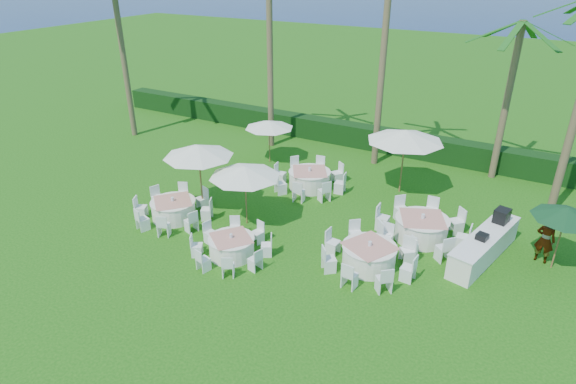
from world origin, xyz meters
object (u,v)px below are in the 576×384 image
at_px(buffet_table, 485,245).
at_px(staff_person, 545,240).
at_px(banquet_table_e, 310,179).
at_px(umbrella_d, 405,136).
at_px(umbrella_green, 567,213).
at_px(umbrella_b, 245,171).
at_px(banquet_table_b, 232,246).
at_px(umbrella_a, 198,151).
at_px(banquet_table_f, 421,228).
at_px(umbrella_c, 269,124).
at_px(banquet_table_a, 174,209).
at_px(banquet_table_c, 369,255).

height_order(buffet_table, staff_person, staff_person).
xyz_separation_m(banquet_table_e, umbrella_d, (3.77, 1.63, 2.24)).
bearing_deg(banquet_table_e, umbrella_green, -9.08).
xyz_separation_m(umbrella_b, buffet_table, (8.68, 2.02, -1.75)).
xyz_separation_m(banquet_table_b, umbrella_a, (-3.12, 2.32, 2.25)).
height_order(banquet_table_f, umbrella_a, umbrella_a).
distance_m(banquet_table_b, umbrella_green, 11.24).
bearing_deg(umbrella_d, umbrella_b, -127.72).
relative_size(umbrella_c, umbrella_d, 0.74).
bearing_deg(umbrella_a, banquet_table_a, -112.61).
relative_size(banquet_table_e, staff_person, 1.96).
relative_size(banquet_table_c, umbrella_c, 1.33).
distance_m(umbrella_a, buffet_table, 11.35).
bearing_deg(banquet_table_b, staff_person, 27.18).
xyz_separation_m(banquet_table_c, umbrella_b, (-5.31, 0.45, 1.83)).
height_order(banquet_table_e, umbrella_d, umbrella_d).
height_order(banquet_table_b, umbrella_d, umbrella_d).
xyz_separation_m(banquet_table_f, umbrella_b, (-6.40, -2.22, 1.80)).
bearing_deg(umbrella_d, banquet_table_f, -61.64).
bearing_deg(banquet_table_f, umbrella_green, 4.05).
distance_m(umbrella_b, buffet_table, 9.08).
distance_m(umbrella_a, umbrella_d, 8.83).
height_order(banquet_table_c, staff_person, staff_person).
distance_m(banquet_table_a, umbrella_d, 10.28).
relative_size(umbrella_c, umbrella_green, 1.06).
bearing_deg(banquet_table_c, umbrella_b, 175.13).
distance_m(umbrella_a, umbrella_b, 2.34).
relative_size(umbrella_a, umbrella_d, 0.86).
height_order(umbrella_a, umbrella_d, umbrella_d).
bearing_deg(umbrella_green, staff_person, 147.53).
bearing_deg(umbrella_c, banquet_table_a, -92.41).
bearing_deg(staff_person, banquet_table_b, 36.68).
relative_size(umbrella_c, buffet_table, 0.58).
relative_size(banquet_table_a, staff_person, 1.80).
xyz_separation_m(banquet_table_f, umbrella_d, (-1.92, 3.56, 2.22)).
distance_m(banquet_table_e, staff_person, 9.88).
height_order(banquet_table_b, umbrella_b, umbrella_b).
xyz_separation_m(banquet_table_c, staff_person, (5.17, 3.23, 0.43)).
xyz_separation_m(umbrella_green, staff_person, (-0.38, 0.24, -1.28)).
height_order(banquet_table_a, umbrella_d, umbrella_d).
height_order(banquet_table_e, staff_person, staff_person).
distance_m(umbrella_d, staff_person, 6.96).
relative_size(banquet_table_a, buffet_table, 0.73).
bearing_deg(banquet_table_a, staff_person, 16.24).
bearing_deg(banquet_table_a, umbrella_d, 43.35).
distance_m(banquet_table_e, umbrella_green, 10.42).
xyz_separation_m(umbrella_c, buffet_table, (11.20, -3.96, -1.51)).
height_order(banquet_table_c, umbrella_b, umbrella_b).
xyz_separation_m(banquet_table_e, umbrella_green, (10.15, -1.62, 1.69)).
bearing_deg(buffet_table, banquet_table_e, 164.99).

